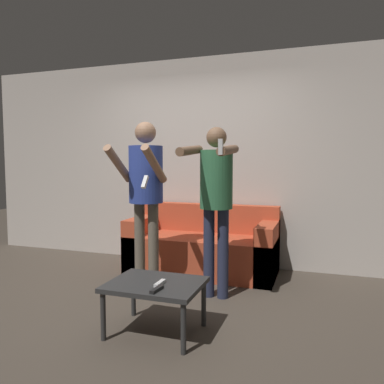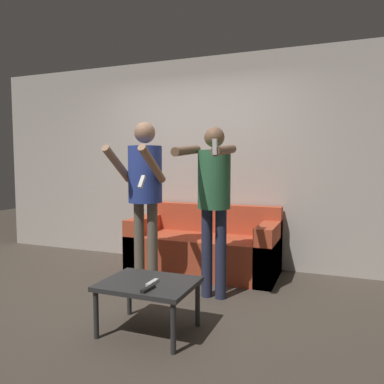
# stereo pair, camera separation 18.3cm
# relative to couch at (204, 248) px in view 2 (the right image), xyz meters

# --- Properties ---
(ground_plane) EXTENTS (14.00, 14.00, 0.00)m
(ground_plane) POSITION_rel_couch_xyz_m (-0.24, -1.19, -0.29)
(ground_plane) COLOR #4C4238
(wall_back) EXTENTS (6.40, 0.06, 2.70)m
(wall_back) POSITION_rel_couch_xyz_m (-0.24, 0.44, 1.06)
(wall_back) COLOR beige
(wall_back) RESTS_ON ground_plane
(couch) EXTENTS (1.78, 0.80, 0.81)m
(couch) POSITION_rel_couch_xyz_m (0.00, 0.00, 0.00)
(couch) COLOR #C64C2D
(couch) RESTS_ON ground_plane
(person_standing_left) EXTENTS (0.47, 0.65, 1.76)m
(person_standing_left) POSITION_rel_couch_xyz_m (-0.38, -0.80, 0.82)
(person_standing_left) COLOR #6B6051
(person_standing_left) RESTS_ON ground_plane
(person_standing_right) EXTENTS (0.44, 0.71, 1.68)m
(person_standing_right) POSITION_rel_couch_xyz_m (0.38, -0.81, 0.77)
(person_standing_right) COLOR #282D47
(person_standing_right) RESTS_ON ground_plane
(coffee_table) EXTENTS (0.72, 0.57, 0.41)m
(coffee_table) POSITION_rel_couch_xyz_m (0.14, -1.70, 0.07)
(coffee_table) COLOR #2D2D2D
(coffee_table) RESTS_ON ground_plane
(remote_near) EXTENTS (0.05, 0.15, 0.02)m
(remote_near) POSITION_rel_couch_xyz_m (0.23, -1.88, 0.13)
(remote_near) COLOR black
(remote_near) RESTS_ON coffee_table
(remote_far) EXTENTS (0.04, 0.15, 0.02)m
(remote_far) POSITION_rel_couch_xyz_m (0.19, -1.75, 0.13)
(remote_far) COLOR white
(remote_far) RESTS_ON coffee_table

